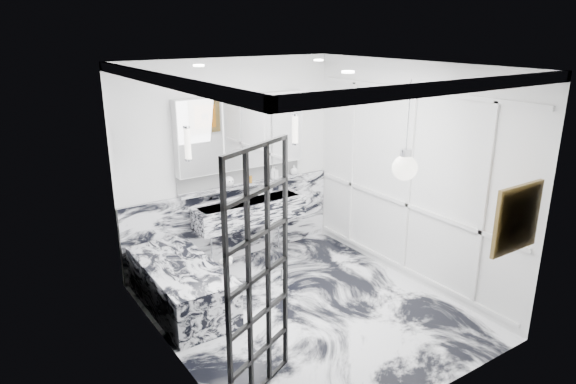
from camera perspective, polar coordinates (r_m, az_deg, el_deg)
floor at (r=6.19m, az=2.05°, el=-12.98°), size 3.60×3.60×0.00m
ceiling at (r=5.32m, az=2.39°, el=13.85°), size 3.60×3.60×0.00m
wall_back at (r=7.07m, az=-6.42°, el=3.27°), size 3.60×0.00×3.60m
wall_front at (r=4.38m, az=16.30°, el=-6.81°), size 3.60×0.00×3.60m
wall_left at (r=4.88m, az=-13.19°, el=-3.92°), size 0.00×3.60×3.60m
wall_right at (r=6.63m, az=13.46°, el=1.88°), size 0.00×3.60×3.60m
marble_clad_back at (r=7.32m, az=-6.10°, el=-3.41°), size 3.18×0.05×1.05m
marble_clad_left at (r=4.91m, az=-12.98°, el=-4.54°), size 0.02×3.56×2.68m
panel_molding at (r=6.64m, az=13.28°, el=1.03°), size 0.03×3.40×2.30m
soap_bottle_a at (r=7.35m, az=-1.70°, el=2.22°), size 0.09×0.09×0.19m
soap_bottle_b at (r=7.37m, az=-1.51°, el=2.21°), size 0.10×0.10×0.18m
soap_bottle_c at (r=7.55m, az=0.67°, el=2.48°), size 0.12×0.12×0.15m
face_pot at (r=7.02m, az=-6.61°, el=1.16°), size 0.15×0.15×0.15m
amber_bottle at (r=7.18m, az=-4.16°, el=1.42°), size 0.04×0.04×0.10m
flower_vase at (r=5.74m, az=-6.83°, el=-8.79°), size 0.07×0.07×0.12m
crittall_door at (r=4.45m, az=-3.27°, el=-9.36°), size 0.81×0.41×2.28m
artwork at (r=5.25m, az=24.12°, el=-2.70°), size 0.56×0.05×0.56m
pendant_light at (r=4.68m, az=12.84°, el=2.61°), size 0.23×0.23×0.23m
trough_sink at (r=7.13m, az=-4.25°, el=-2.17°), size 1.60×0.45×0.30m
ledge at (r=7.16m, az=-4.97°, el=0.76°), size 1.90×0.14×0.04m
subway_tile at (r=7.17m, az=-5.24°, el=1.91°), size 1.90×0.03×0.23m
mirror_cabinet at (r=6.98m, az=-5.16°, el=6.66°), size 1.90×0.16×1.00m
sconce_left at (r=6.56m, az=-11.05°, el=5.30°), size 0.07×0.07×0.40m
sconce_right at (r=7.33m, az=0.87°, el=6.96°), size 0.07×0.07×0.40m
bathtub at (r=6.25m, az=-11.81°, el=-10.15°), size 0.75×1.65×0.55m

